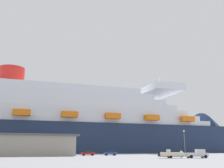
% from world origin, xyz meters
% --- Properties ---
extents(ground_plane, '(600.00, 600.00, 0.00)m').
position_xyz_m(ground_plane, '(0.00, 30.00, 0.00)').
color(ground_plane, gray).
extents(cruise_ship, '(232.27, 48.42, 55.57)m').
position_xyz_m(cruise_ship, '(-6.36, 71.84, 14.48)').
color(cruise_ship, '#1E2D4C').
rests_on(cruise_ship, ground_plane).
extents(pickup_truck, '(5.87, 3.05, 2.20)m').
position_xyz_m(pickup_truck, '(17.46, -18.60, 1.04)').
color(pickup_truck, silver).
rests_on(pickup_truck, ground_plane).
extents(small_boat_on_trailer, '(7.99, 3.02, 2.15)m').
position_xyz_m(small_boat_on_trailer, '(11.29, -17.50, 0.96)').
color(small_boat_on_trailer, '#595960').
rests_on(small_boat_on_trailer, ground_plane).
extents(street_lamp, '(0.56, 0.56, 8.32)m').
position_xyz_m(street_lamp, '(24.96, -0.07, 5.39)').
color(street_lamp, slate).
rests_on(street_lamp, ground_plane).
extents(parked_car_red_hatchback, '(4.69, 2.30, 1.58)m').
position_xyz_m(parked_car_red_hatchback, '(-4.19, 14.23, 0.83)').
color(parked_car_red_hatchback, red).
rests_on(parked_car_red_hatchback, ground_plane).
extents(parked_car_blue_suv, '(4.56, 2.21, 1.58)m').
position_xyz_m(parked_car_blue_suv, '(3.66, 13.89, 0.83)').
color(parked_car_blue_suv, '#264C99').
rests_on(parked_car_blue_suv, ground_plane).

